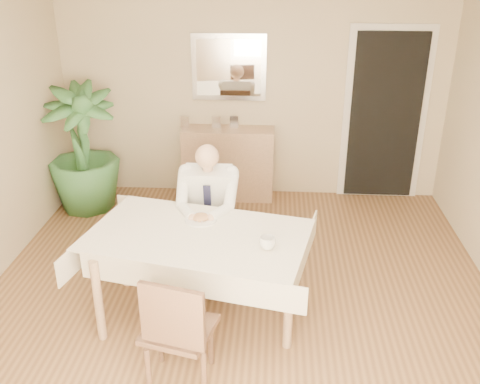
# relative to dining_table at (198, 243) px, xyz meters

# --- Properties ---
(room) EXTENTS (5.00, 5.02, 2.60)m
(room) POSITION_rel_dining_table_xyz_m (0.31, 0.03, 0.63)
(room) COLOR brown
(room) RESTS_ON ground
(doorway) EXTENTS (0.96, 0.07, 2.10)m
(doorway) POSITION_rel_dining_table_xyz_m (1.86, 2.49, 0.33)
(doorway) COLOR silver
(doorway) RESTS_ON ground
(mirror) EXTENTS (0.86, 0.04, 0.76)m
(mirror) POSITION_rel_dining_table_xyz_m (0.04, 2.50, 0.88)
(mirror) COLOR silver
(mirror) RESTS_ON room
(dining_table) EXTENTS (1.93, 1.37, 0.75)m
(dining_table) POSITION_rel_dining_table_xyz_m (0.00, 0.00, 0.00)
(dining_table) COLOR tan
(dining_table) RESTS_ON ground
(chair_far) EXTENTS (0.44, 0.44, 0.93)m
(chair_far) POSITION_rel_dining_table_xyz_m (-0.00, 0.88, -0.14)
(chair_far) COLOR #40291C
(chair_far) RESTS_ON ground
(chair_near) EXTENTS (0.53, 0.53, 0.92)m
(chair_near) POSITION_rel_dining_table_xyz_m (-0.02, -0.86, -0.15)
(chair_near) COLOR #40291C
(chair_near) RESTS_ON ground
(seated_man) EXTENTS (0.48, 0.72, 1.24)m
(seated_man) POSITION_rel_dining_table_xyz_m (0.00, 0.59, 0.02)
(seated_man) COLOR white
(seated_man) RESTS_ON ground
(plate) EXTENTS (0.26, 0.26, 0.02)m
(plate) POSITION_rel_dining_table_xyz_m (-0.00, 0.23, 0.09)
(plate) COLOR white
(plate) RESTS_ON dining_table
(food) EXTENTS (0.14, 0.14, 0.06)m
(food) POSITION_rel_dining_table_xyz_m (-0.00, 0.23, 0.11)
(food) COLOR olive
(food) RESTS_ON dining_table
(knife) EXTENTS (0.01, 0.13, 0.01)m
(knife) POSITION_rel_dining_table_xyz_m (0.04, 0.17, 0.11)
(knife) COLOR silver
(knife) RESTS_ON dining_table
(fork) EXTENTS (0.01, 0.13, 0.01)m
(fork) POSITION_rel_dining_table_xyz_m (-0.04, 0.17, 0.11)
(fork) COLOR silver
(fork) RESTS_ON dining_table
(coffee_mug) EXTENTS (0.15, 0.15, 0.09)m
(coffee_mug) POSITION_rel_dining_table_xyz_m (0.55, -0.19, 0.13)
(coffee_mug) COLOR white
(coffee_mug) RESTS_ON dining_table
(sideboard) EXTENTS (1.08, 0.38, 0.86)m
(sideboard) POSITION_rel_dining_table_xyz_m (0.04, 2.35, -0.24)
(sideboard) COLOR tan
(sideboard) RESTS_ON ground
(photo_frame_left) EXTENTS (0.10, 0.02, 0.14)m
(photo_frame_left) POSITION_rel_dining_table_xyz_m (-0.48, 2.38, 0.27)
(photo_frame_left) COLOR silver
(photo_frame_left) RESTS_ON sideboard
(photo_frame_center) EXTENTS (0.10, 0.02, 0.14)m
(photo_frame_center) POSITION_rel_dining_table_xyz_m (-0.11, 2.39, 0.27)
(photo_frame_center) COLOR silver
(photo_frame_center) RESTS_ON sideboard
(photo_frame_right) EXTENTS (0.10, 0.02, 0.14)m
(photo_frame_right) POSITION_rel_dining_table_xyz_m (0.10, 2.41, 0.27)
(photo_frame_right) COLOR silver
(photo_frame_right) RESTS_ON sideboard
(potted_palm) EXTENTS (1.04, 1.04, 1.46)m
(potted_palm) POSITION_rel_dining_table_xyz_m (-1.59, 1.92, 0.06)
(potted_palm) COLOR #2C5B2B
(potted_palm) RESTS_ON ground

